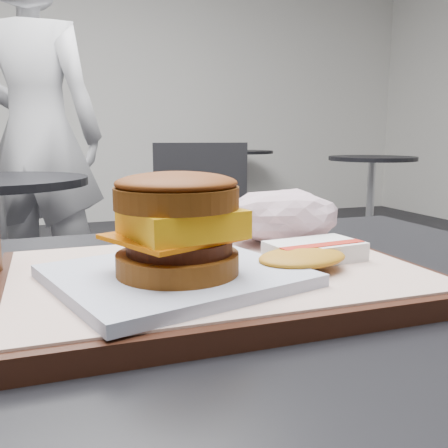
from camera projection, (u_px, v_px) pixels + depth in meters
serving_tray at (215, 278)px, 0.46m from camera, size 0.38×0.28×0.02m
breakfast_sandwich at (177, 237)px, 0.41m from camera, size 0.23×0.21×0.09m
hash_brown at (309, 254)px, 0.47m from camera, size 0.13×0.10×0.02m
crumpled_wrapper at (282, 216)px, 0.57m from camera, size 0.14×0.11×0.06m
neighbor_chair at (174, 231)px, 2.12m from camera, size 0.63×0.48×0.88m
patron at (37, 136)px, 2.51m from camera, size 0.78×0.66×1.82m
bg_table_near at (371, 181)px, 3.84m from camera, size 0.66×0.66×0.75m
bg_table_far at (242, 168)px, 5.28m from camera, size 0.66×0.66×0.75m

